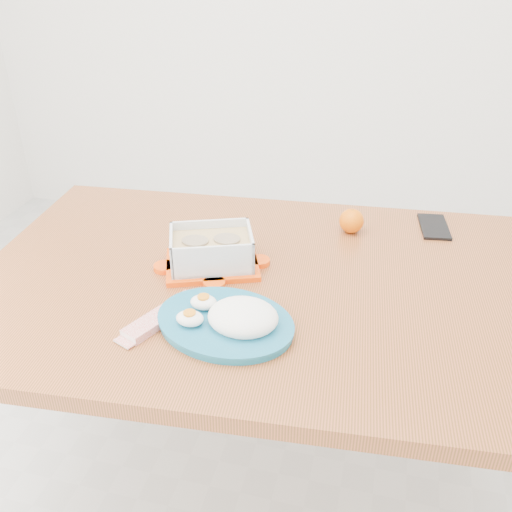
% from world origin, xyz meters
% --- Properties ---
extents(ground, '(3.50, 3.50, 0.00)m').
position_xyz_m(ground, '(0.00, 0.00, 0.00)').
color(ground, '#B7B7B2').
rests_on(ground, ground).
extents(dining_table, '(1.43, 1.02, 0.75)m').
position_xyz_m(dining_table, '(0.14, 0.04, 0.67)').
color(dining_table, '#AB5230').
rests_on(dining_table, ground).
extents(food_container, '(0.27, 0.24, 0.10)m').
position_xyz_m(food_container, '(0.02, 0.07, 0.80)').
color(food_container, '#FE4A07').
rests_on(food_container, dining_table).
extents(orange_fruit, '(0.07, 0.07, 0.07)m').
position_xyz_m(orange_fruit, '(0.33, 0.34, 0.78)').
color(orange_fruit, orange).
rests_on(orange_fruit, dining_table).
extents(rice_plate, '(0.36, 0.36, 0.08)m').
position_xyz_m(rice_plate, '(0.13, -0.16, 0.78)').
color(rice_plate, '#186585').
rests_on(rice_plate, dining_table).
extents(candy_bar, '(0.12, 0.19, 0.02)m').
position_xyz_m(candy_bar, '(-0.02, -0.17, 0.76)').
color(candy_bar, '#B50E09').
rests_on(candy_bar, dining_table).
extents(smartphone, '(0.09, 0.16, 0.01)m').
position_xyz_m(smartphone, '(0.55, 0.42, 0.75)').
color(smartphone, black).
rests_on(smartphone, dining_table).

